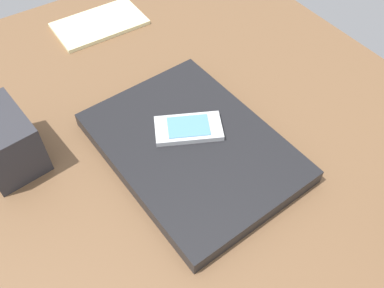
{
  "coord_description": "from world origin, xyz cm",
  "views": [
    {
      "loc": [
        29.0,
        -27.81,
        55.17
      ],
      "look_at": [
        -5.44,
        -4.81,
        5.0
      ],
      "focal_mm": 38.48,
      "sensor_mm": 36.0,
      "label": 1
    }
  ],
  "objects_px": {
    "desk_organizer": "(4,141)",
    "laptop_closed": "(192,147)",
    "notepad": "(100,24)",
    "cell_phone_on_laptop": "(188,128)"
  },
  "relations": [
    {
      "from": "cell_phone_on_laptop",
      "to": "desk_organizer",
      "type": "xyz_separation_m",
      "value": [
        -0.12,
        -0.25,
        0.01
      ]
    },
    {
      "from": "laptop_closed",
      "to": "desk_organizer",
      "type": "bearing_deg",
      "value": -124.01
    },
    {
      "from": "cell_phone_on_laptop",
      "to": "laptop_closed",
      "type": "bearing_deg",
      "value": -20.3
    },
    {
      "from": "cell_phone_on_laptop",
      "to": "notepad",
      "type": "height_order",
      "value": "cell_phone_on_laptop"
    },
    {
      "from": "desk_organizer",
      "to": "notepad",
      "type": "bearing_deg",
      "value": 127.09
    },
    {
      "from": "laptop_closed",
      "to": "cell_phone_on_laptop",
      "type": "bearing_deg",
      "value": 156.38
    },
    {
      "from": "notepad",
      "to": "cell_phone_on_laptop",
      "type": "bearing_deg",
      "value": -2.63
    },
    {
      "from": "laptop_closed",
      "to": "notepad",
      "type": "distance_m",
      "value": 0.4
    },
    {
      "from": "laptop_closed",
      "to": "notepad",
      "type": "relative_size",
      "value": 1.75
    },
    {
      "from": "desk_organizer",
      "to": "laptop_closed",
      "type": "bearing_deg",
      "value": 53.4
    }
  ]
}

